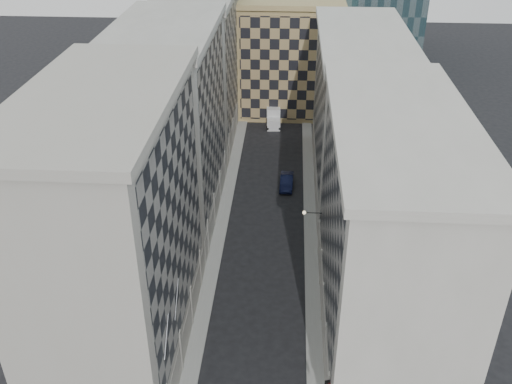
% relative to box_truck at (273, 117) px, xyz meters
% --- Properties ---
extents(sidewalk_west, '(1.50, 100.00, 0.15)m').
position_rel_box_truck_xyz_m(sidewalk_west, '(-5.02, -30.45, -1.18)').
color(sidewalk_west, gray).
rests_on(sidewalk_west, ground).
extents(sidewalk_east, '(1.50, 100.00, 0.15)m').
position_rel_box_truck_xyz_m(sidewalk_east, '(5.48, -30.45, -1.18)').
color(sidewalk_east, gray).
rests_on(sidewalk_east, ground).
extents(bldg_left_a, '(10.80, 22.80, 23.70)m').
position_rel_box_truck_xyz_m(bldg_left_a, '(-10.65, -49.45, 10.56)').
color(bldg_left_a, '#A09B90').
rests_on(bldg_left_a, ground).
extents(bldg_left_b, '(10.80, 22.80, 22.70)m').
position_rel_box_truck_xyz_m(bldg_left_b, '(-10.65, -27.45, 10.07)').
color(bldg_left_b, '#99968E').
rests_on(bldg_left_b, ground).
extents(bldg_left_c, '(10.80, 22.80, 21.70)m').
position_rel_box_truck_xyz_m(bldg_left_c, '(-10.65, -5.45, 9.57)').
color(bldg_left_c, '#A09B90').
rests_on(bldg_left_c, ground).
extents(bldg_right_a, '(10.80, 26.80, 20.70)m').
position_rel_box_truck_xyz_m(bldg_right_a, '(11.11, -45.45, 9.06)').
color(bldg_right_a, '#ACA99E').
rests_on(bldg_right_a, ground).
extents(bldg_right_b, '(10.80, 28.80, 19.70)m').
position_rel_box_truck_xyz_m(bldg_right_b, '(11.13, -18.45, 8.59)').
color(bldg_right_b, '#ACA99E').
rests_on(bldg_right_b, ground).
extents(tan_block, '(16.80, 14.80, 18.80)m').
position_rel_box_truck_xyz_m(tan_block, '(2.23, 7.45, 8.18)').
color(tan_block, tan).
rests_on(tan_block, ground).
extents(flagpoles_left, '(0.10, 6.33, 2.33)m').
position_rel_box_truck_xyz_m(flagpoles_left, '(-5.67, -54.45, 6.74)').
color(flagpoles_left, gray).
rests_on(flagpoles_left, ground).
extents(bracket_lamp, '(1.98, 0.36, 0.36)m').
position_rel_box_truck_xyz_m(bracket_lamp, '(4.61, -36.45, 4.94)').
color(bracket_lamp, black).
rests_on(bracket_lamp, ground).
extents(box_truck, '(2.48, 5.40, 2.89)m').
position_rel_box_truck_xyz_m(box_truck, '(0.00, 0.00, 0.00)').
color(box_truck, silver).
rests_on(box_truck, ground).
extents(dark_car, '(1.78, 4.82, 1.58)m').
position_rel_box_truck_xyz_m(dark_car, '(2.51, -20.44, -0.47)').
color(dark_car, '#0E1435').
rests_on(dark_car, ground).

